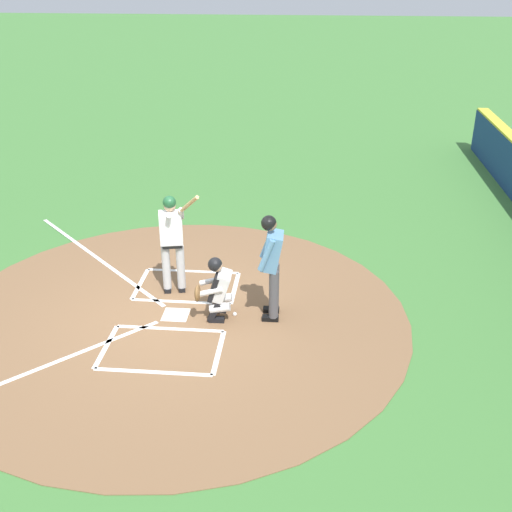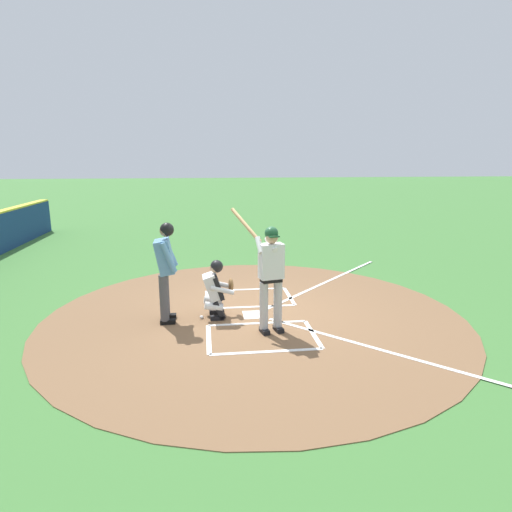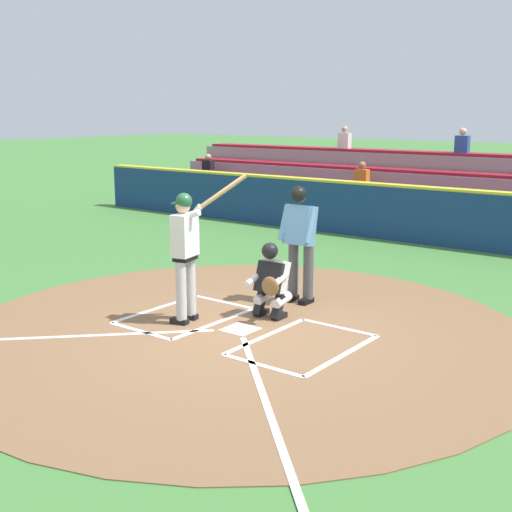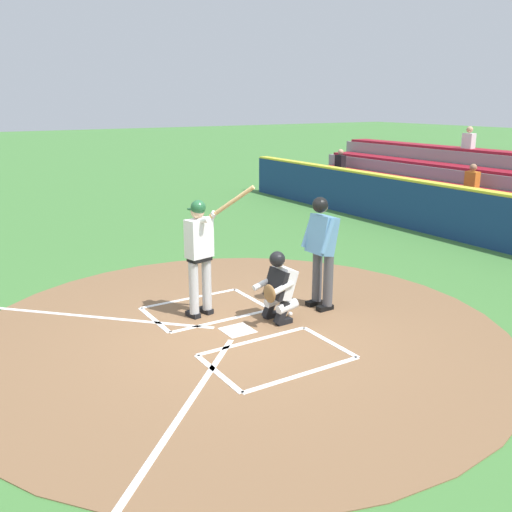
# 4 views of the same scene
# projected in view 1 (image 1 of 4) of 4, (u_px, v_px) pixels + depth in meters

# --- Properties ---
(ground_plane) EXTENTS (120.00, 120.00, 0.00)m
(ground_plane) POSITION_uv_depth(u_px,v_px,m) (176.00, 315.00, 10.77)
(ground_plane) COLOR #427A38
(dirt_circle) EXTENTS (8.00, 8.00, 0.01)m
(dirt_circle) POSITION_uv_depth(u_px,v_px,m) (176.00, 315.00, 10.77)
(dirt_circle) COLOR brown
(dirt_circle) RESTS_ON ground
(home_plate_and_chalk) EXTENTS (7.93, 4.91, 0.01)m
(home_plate_and_chalk) POSITION_uv_depth(u_px,v_px,m) (126.00, 312.00, 10.83)
(home_plate_and_chalk) COLOR white
(home_plate_and_chalk) RESTS_ON dirt_circle
(batter) EXTENTS (0.85, 0.87, 2.13)m
(batter) POSITION_uv_depth(u_px,v_px,m) (172.00, 237.00, 11.05)
(batter) COLOR #BCBCBC
(batter) RESTS_ON ground
(catcher) EXTENTS (0.60, 0.60, 1.13)m
(catcher) POSITION_uv_depth(u_px,v_px,m) (217.00, 287.00, 10.45)
(catcher) COLOR black
(catcher) RESTS_ON ground
(plate_umpire) EXTENTS (0.59, 0.41, 1.86)m
(plate_umpire) POSITION_uv_depth(u_px,v_px,m) (272.00, 260.00, 10.27)
(plate_umpire) COLOR #4C4C51
(plate_umpire) RESTS_ON ground
(baseball) EXTENTS (0.07, 0.07, 0.07)m
(baseball) POSITION_uv_depth(u_px,v_px,m) (235.00, 314.00, 10.74)
(baseball) COLOR white
(baseball) RESTS_ON ground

